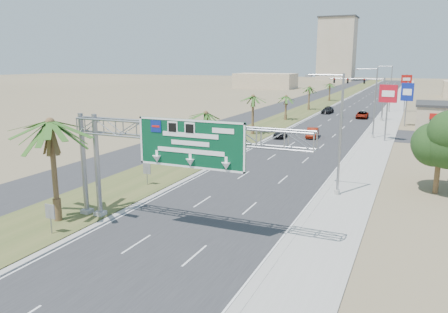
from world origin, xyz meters
The scene contains 28 objects.
ground centered at (0.00, 0.00, 0.00)m, with size 600.00×600.00×0.00m, color #8C7A59.
road centered at (0.00, 110.00, 0.01)m, with size 12.00×300.00×0.02m, color #28282B.
sidewalk_right centered at (8.50, 110.00, 0.05)m, with size 4.00×300.00×0.10m, color #9E9B93.
median_grass centered at (-10.00, 110.00, 0.06)m, with size 7.00×300.00×0.12m, color #3E4E22.
opposing_road centered at (-17.00, 110.00, 0.01)m, with size 8.00×300.00×0.02m, color #28282B.
sign_gantry centered at (-1.06, 9.93, 6.06)m, with size 16.75×1.24×7.50m.
palm_near centered at (-9.20, 8.00, 6.93)m, with size 5.70×5.70×8.35m.
palm_row_b centered at (-9.50, 32.00, 4.90)m, with size 3.99×3.99×5.95m.
palm_row_c centered at (-9.50, 48.00, 5.66)m, with size 3.99×3.99×6.75m.
palm_row_d centered at (-9.50, 66.00, 4.42)m, with size 3.99×3.99×5.45m.
palm_row_e centered at (-9.50, 85.00, 5.09)m, with size 3.99×3.99×6.15m.
palm_row_f centered at (-9.50, 110.00, 4.71)m, with size 3.99×3.99×5.75m.
streetlight_near centered at (7.30, 22.00, 4.69)m, with size 3.27×0.44×10.00m.
streetlight_mid centered at (7.30, 52.00, 4.69)m, with size 3.27×0.44×10.00m.
streetlight_far centered at (7.30, 88.00, 4.69)m, with size 3.27×0.44×10.00m.
signal_mast centered at (5.17, 71.97, 4.85)m, with size 10.28×0.71×8.00m.
oak_near centered at (15.00, 26.00, 4.53)m, with size 4.50×4.50×6.80m.
median_signback_a centered at (-7.80, 6.00, 1.45)m, with size 0.75×0.08×2.08m.
median_signback_b centered at (-8.50, 18.00, 1.45)m, with size 0.75×0.08×2.08m.
tower_distant centered at (-32.00, 250.00, 17.50)m, with size 20.00×16.00×35.00m, color tan.
building_distant_left centered at (-45.00, 160.00, 3.00)m, with size 24.00×14.00×6.00m, color tan.
car_left_lane centered at (-4.80, 47.09, 0.68)m, with size 1.61×4.01×1.37m, color black.
car_mid_lane centered at (-0.61, 49.04, 0.71)m, with size 1.51×4.32×1.42m, color maroon.
car_right_lane centered at (3.38, 74.86, 0.66)m, with size 2.19×4.74×1.32m, color gray.
car_far centered at (-4.34, 80.39, 0.67)m, with size 1.89×4.64×1.35m, color black.
pole_sign_red_near centered at (9.27, 50.03, 6.22)m, with size 2.40×0.90×8.02m.
pole_sign_blue centered at (11.32, 66.64, 5.56)m, with size 2.02×0.63×7.55m.
pole_sign_red_far centered at (10.48, 89.52, 6.50)m, with size 2.17×1.04×8.24m.
Camera 1 is at (12.92, -13.58, 10.93)m, focal length 35.00 mm.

